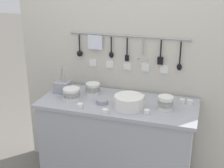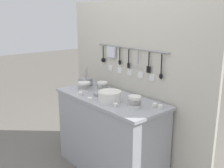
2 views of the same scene
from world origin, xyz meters
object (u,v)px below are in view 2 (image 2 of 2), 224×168
Objects in this scene: plate_stack at (110,96)px; cup_beside_plates at (155,105)px; cup_edge_near at (90,99)px; cup_front_right at (81,94)px; cup_mid_row at (116,105)px; cutlery_caddy at (86,82)px; bowl_stack_tall_left at (84,86)px; bowl_stack_nested_right at (102,86)px; steel_mixing_bowl at (98,94)px; bowl_stack_wide_centre at (135,102)px; cup_front_left at (160,107)px; cup_back_left at (130,97)px.

plate_stack is 4.96× the size of cup_beside_plates.
cup_front_right is at bearing 170.48° from cup_edge_near.
cup_mid_row is (0.16, -0.06, -0.04)m from plate_stack.
bowl_stack_tall_left is at bearing -39.71° from cutlery_caddy.
bowl_stack_nested_right is 0.21m from bowl_stack_tall_left.
steel_mixing_bowl is 0.40× the size of cutlery_caddy.
bowl_stack_wide_centre is 2.59× the size of cup_edge_near.
cup_beside_plates is at bearing 1.60° from bowl_stack_nested_right.
cup_beside_plates is (0.64, 0.21, -0.00)m from steel_mixing_bowl.
cup_beside_plates is at bearing 34.31° from cup_edge_near.
cup_front_left is (1.00, 0.19, -0.03)m from bowl_stack_tall_left.
bowl_stack_tall_left reaches higher than cup_mid_row.
cup_front_left is 0.06m from cup_beside_plates.
bowl_stack_tall_left is at bearing -177.78° from bowl_stack_wide_centre.
cup_beside_plates is at bearing 17.84° from steel_mixing_bowl.
bowl_stack_wide_centre reaches higher than bowl_stack_tall_left.
cup_mid_row is at bearing -129.63° from cup_beside_plates.
steel_mixing_bowl is at bearing -174.68° from bowl_stack_wide_centre.
bowl_stack_tall_left is 3.07× the size of cup_beside_plates.
bowl_stack_wide_centre reaches higher than bowl_stack_nested_right.
cutlery_caddy is 5.26× the size of cup_edge_near.
cup_front_left is at bearing 1.43° from cup_back_left.
cutlery_caddy is 5.26× the size of cup_front_left.
cup_front_right is 0.55m from cup_back_left.
plate_stack is (0.39, -0.21, 0.01)m from bowl_stack_nested_right.
cutlery_caddy is 5.26× the size of cup_back_left.
cutlery_caddy is (-0.96, 0.09, -0.00)m from bowl_stack_wide_centre.
cup_mid_row is at bearing -136.18° from cup_front_left.
cup_back_left is (0.45, 0.01, -0.03)m from bowl_stack_nested_right.
cutlery_caddy is at bearing 174.81° from bowl_stack_wide_centre.
bowl_stack_wide_centre is 2.59× the size of cup_front_right.
cup_beside_plates is 0.67m from cup_edge_near.
cutlery_caddy is at bearing 166.41° from plate_stack.
bowl_stack_wide_centre reaches higher than cup_beside_plates.
cup_front_left is at bearing 26.66° from plate_stack.
bowl_stack_wide_centre is at bearing 2.22° from bowl_stack_tall_left.
bowl_stack_wide_centre is 0.52× the size of plate_stack.
cutlery_caddy reaches higher than bowl_stack_nested_right.
cup_front_left is 1.00× the size of cup_edge_near.
plate_stack is at bearing -165.30° from bowl_stack_wide_centre.
cutlery_caddy is at bearing 149.20° from cup_edge_near.
bowl_stack_wide_centre is at bearing 14.70° from plate_stack.
steel_mixing_bowl and cup_front_left have the same top height.
bowl_stack_tall_left is at bearing -128.76° from bowl_stack_nested_right.
cutlery_caddy is 0.86m from cup_mid_row.
bowl_stack_nested_right is 2.62× the size of cup_back_left.
bowl_stack_nested_right is 0.32m from cup_front_right.
bowl_stack_tall_left is at bearing 175.28° from plate_stack.
cup_back_left is at bearing 109.43° from cup_mid_row.
cutlery_caddy is (-0.28, -0.05, 0.00)m from bowl_stack_nested_right.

